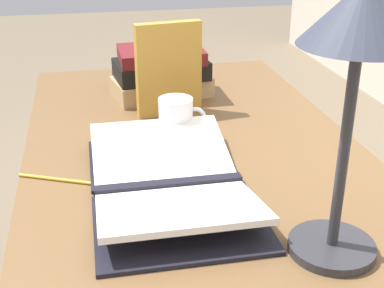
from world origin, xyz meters
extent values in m
cube|color=brown|center=(0.00, 0.00, 0.76)|extent=(1.57, 0.80, 0.03)
cube|color=brown|center=(-0.74, -0.35, 0.37)|extent=(0.06, 0.06, 0.74)
cube|color=brown|center=(-0.74, 0.35, 0.37)|extent=(0.06, 0.06, 0.74)
cube|color=black|center=(0.10, -0.09, 0.79)|extent=(0.03, 0.30, 0.02)
cube|color=black|center=(-0.03, -0.09, 0.78)|extent=(0.25, 0.31, 0.01)
cube|color=black|center=(0.23, -0.09, 0.78)|extent=(0.25, 0.31, 0.01)
cube|color=white|center=(-0.02, -0.09, 0.81)|extent=(0.23, 0.30, 0.06)
cube|color=white|center=(0.23, -0.09, 0.81)|extent=(0.23, 0.30, 0.06)
cube|color=tan|center=(-0.47, -0.02, 0.81)|extent=(0.20, 0.30, 0.06)
cube|color=black|center=(-0.47, -0.02, 0.86)|extent=(0.19, 0.28, 0.05)
cube|color=maroon|center=(-0.47, -0.02, 0.90)|extent=(0.18, 0.24, 0.04)
cube|color=#BC8933|center=(-0.32, -0.02, 0.90)|extent=(0.05, 0.18, 0.25)
cylinder|color=#2D2D33|center=(0.36, 0.14, 0.79)|extent=(0.15, 0.15, 0.02)
cylinder|color=#2D2D33|center=(0.36, 0.14, 0.96)|extent=(0.02, 0.02, 0.34)
cone|color=#333847|center=(0.36, 0.14, 1.17)|extent=(0.18, 0.18, 0.09)
cylinder|color=white|center=(-0.15, -0.03, 0.83)|extent=(0.08, 0.08, 0.10)
torus|color=white|center=(-0.15, 0.01, 0.83)|extent=(0.01, 0.06, 0.06)
cylinder|color=gold|center=(0.01, -0.32, 0.78)|extent=(0.08, 0.16, 0.01)
camera|label=1|loc=(1.04, -0.24, 1.32)|focal=50.00mm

